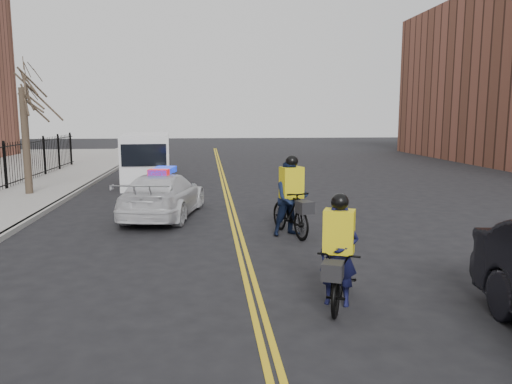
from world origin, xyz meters
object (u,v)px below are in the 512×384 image
at_px(cyclist_near, 338,266).
at_px(cargo_van, 147,160).
at_px(police_cruiser, 163,195).
at_px(cyclist_far, 291,204).

bearing_deg(cyclist_near, cargo_van, 129.88).
height_order(police_cruiser, cargo_van, cargo_van).
bearing_deg(police_cruiser, cyclist_far, 151.51).
height_order(cyclist_near, cyclist_far, cyclist_far).
xyz_separation_m(police_cruiser, cyclist_far, (3.53, -2.80, 0.15)).
relative_size(police_cruiser, cargo_van, 0.89).
relative_size(cargo_van, cyclist_near, 2.76).
bearing_deg(cargo_van, police_cruiser, -83.96).
xyz_separation_m(police_cruiser, cargo_van, (-1.35, 7.51, 0.43)).
xyz_separation_m(cargo_van, cyclist_far, (4.88, -10.31, -0.28)).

